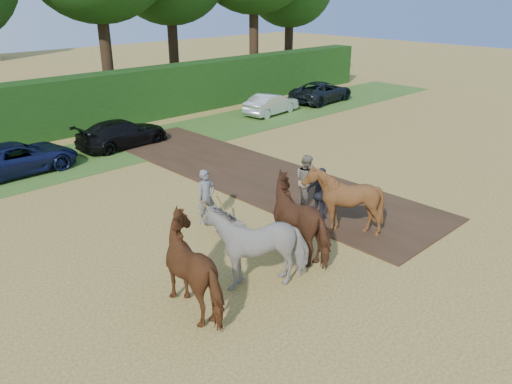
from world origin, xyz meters
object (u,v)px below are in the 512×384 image
plough_team (279,228)px  parked_cars (141,131)px  spectator_near (306,180)px  spectator_far (321,194)px

plough_team → parked_cars: 13.58m
spectator_near → plough_team: bearing=137.3°
spectator_near → parked_cars: bearing=17.2°
spectator_far → plough_team: 3.30m
plough_team → parked_cars: bearing=74.6°
spectator_far → plough_team: bearing=99.9°
spectator_near → plough_team: plough_team is taller
spectator_near → spectator_far: size_ratio=1.02×
plough_team → parked_cars: plough_team is taller
spectator_far → plough_team: plough_team is taller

